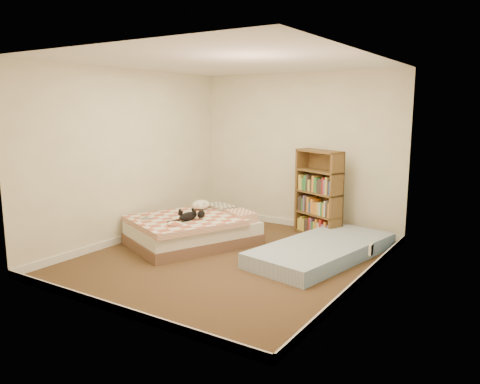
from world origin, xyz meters
The scene contains 6 objects.
room centered at (0.00, 0.00, 1.20)m, with size 3.51×4.01×2.51m.
bed centered at (-0.81, 0.27, 0.21)m, with size 1.78×2.05×0.46m.
bookshelf centered at (0.51, 1.70, 0.50)m, with size 0.89×0.56×1.32m.
floor_mattress centered at (1.01, 0.70, 0.10)m, with size 0.99×2.20×0.20m, color #7394BF.
black_cat centered at (-0.72, 0.06, 0.47)m, with size 0.33×0.58×0.13m.
white_dog centered at (-1.00, 0.69, 0.48)m, with size 0.30×0.33×0.14m.
Camera 1 is at (3.29, -4.89, 1.95)m, focal length 35.00 mm.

